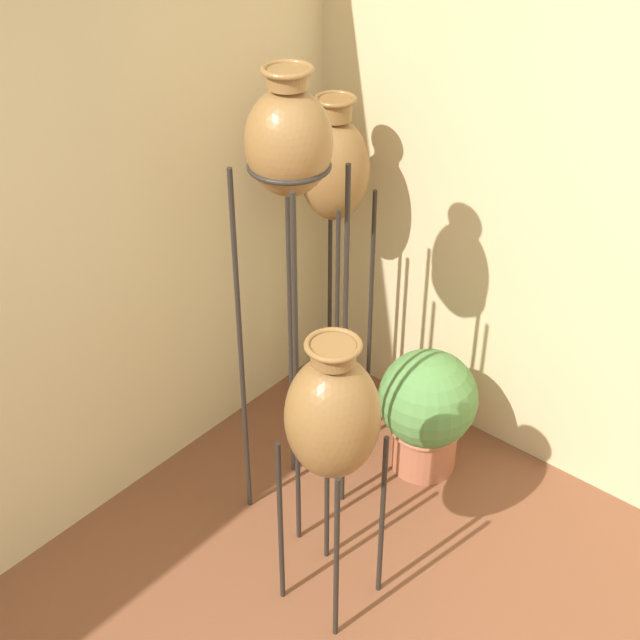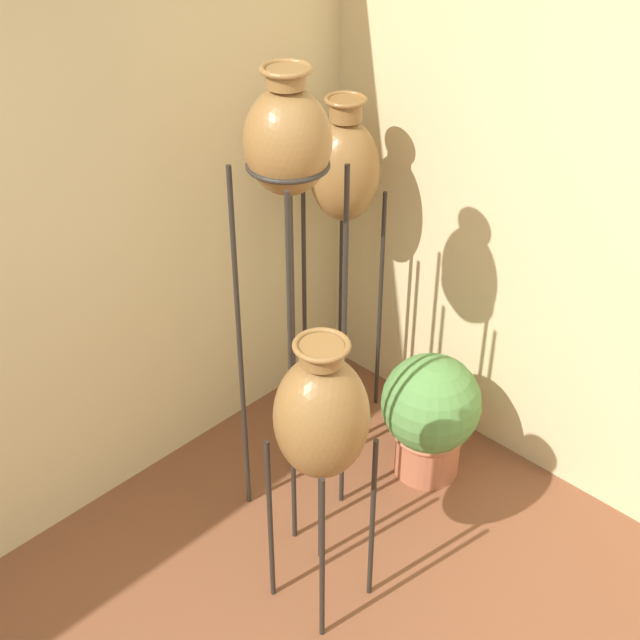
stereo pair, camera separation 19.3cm
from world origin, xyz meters
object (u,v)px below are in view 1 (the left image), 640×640
(vase_stand_tall, at_px, (289,156))
(vase_stand_short, at_px, (333,418))
(potted_plant, at_px, (427,408))
(vase_stand_medium, at_px, (335,174))

(vase_stand_tall, distance_m, vase_stand_short, 0.90)
(vase_stand_short, bearing_deg, potted_plant, 9.90)
(vase_stand_tall, xyz_separation_m, vase_stand_short, (-0.28, -0.43, -0.74))
(vase_stand_tall, height_order, vase_stand_medium, vase_stand_tall)
(vase_stand_medium, distance_m, potted_plant, 1.10)
(vase_stand_tall, distance_m, vase_stand_medium, 0.81)
(vase_stand_medium, bearing_deg, vase_stand_tall, -153.32)
(potted_plant, bearing_deg, vase_stand_short, -170.10)
(vase_stand_tall, height_order, vase_stand_short, vase_stand_tall)
(vase_stand_short, distance_m, potted_plant, 1.02)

